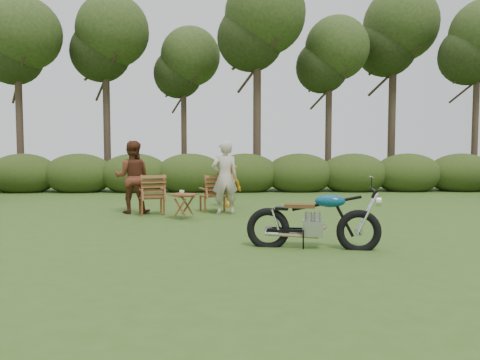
{
  "coord_description": "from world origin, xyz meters",
  "views": [
    {
      "loc": [
        -0.65,
        -8.0,
        1.61
      ],
      "look_at": [
        -0.37,
        2.09,
        0.9
      ],
      "focal_mm": 35.0,
      "sensor_mm": 36.0,
      "label": 1
    }
  ],
  "objects_px": {
    "lawn_chair_right": "(212,211)",
    "side_table": "(184,206)",
    "adult_a": "(225,214)",
    "motorcycle": "(313,248)",
    "child": "(229,207)",
    "lawn_chair_left": "(152,214)",
    "adult_b": "(133,213)",
    "cup": "(182,192)"
  },
  "relations": [
    {
      "from": "motorcycle",
      "to": "adult_b",
      "type": "relative_size",
      "value": 1.13
    },
    {
      "from": "lawn_chair_left",
      "to": "adult_b",
      "type": "bearing_deg",
      "value": -40.81
    },
    {
      "from": "adult_a",
      "to": "adult_b",
      "type": "relative_size",
      "value": 1.0
    },
    {
      "from": "cup",
      "to": "adult_a",
      "type": "distance_m",
      "value": 1.39
    },
    {
      "from": "motorcycle",
      "to": "side_table",
      "type": "relative_size",
      "value": 3.53
    },
    {
      "from": "lawn_chair_left",
      "to": "adult_a",
      "type": "relative_size",
      "value": 0.54
    },
    {
      "from": "adult_a",
      "to": "lawn_chair_right",
      "type": "bearing_deg",
      "value": -72.08
    },
    {
      "from": "lawn_chair_right",
      "to": "adult_a",
      "type": "bearing_deg",
      "value": 102.91
    },
    {
      "from": "lawn_chair_left",
      "to": "cup",
      "type": "distance_m",
      "value": 1.28
    },
    {
      "from": "lawn_chair_left",
      "to": "cup",
      "type": "relative_size",
      "value": 8.57
    },
    {
      "from": "child",
      "to": "adult_a",
      "type": "bearing_deg",
      "value": 52.57
    },
    {
      "from": "lawn_chair_left",
      "to": "child",
      "type": "distance_m",
      "value": 2.31
    },
    {
      "from": "cup",
      "to": "child",
      "type": "xyz_separation_m",
      "value": [
        1.06,
        2.17,
        -0.61
      ]
    },
    {
      "from": "side_table",
      "to": "adult_a",
      "type": "height_order",
      "value": "adult_a"
    },
    {
      "from": "motorcycle",
      "to": "lawn_chair_right",
      "type": "relative_size",
      "value": 2.17
    },
    {
      "from": "motorcycle",
      "to": "adult_b",
      "type": "bearing_deg",
      "value": 142.85
    },
    {
      "from": "adult_a",
      "to": "motorcycle",
      "type": "bearing_deg",
      "value": 96.6
    },
    {
      "from": "lawn_chair_right",
      "to": "child",
      "type": "bearing_deg",
      "value": -134.79
    },
    {
      "from": "lawn_chair_right",
      "to": "adult_b",
      "type": "xyz_separation_m",
      "value": [
        -1.94,
        -0.31,
        0.0
      ]
    },
    {
      "from": "cup",
      "to": "adult_a",
      "type": "bearing_deg",
      "value": 40.18
    },
    {
      "from": "adult_a",
      "to": "cup",
      "type": "bearing_deg",
      "value": 26.68
    },
    {
      "from": "lawn_chair_right",
      "to": "lawn_chair_left",
      "type": "height_order",
      "value": "lawn_chair_left"
    },
    {
      "from": "adult_b",
      "to": "lawn_chair_right",
      "type": "bearing_deg",
      "value": -174.25
    },
    {
      "from": "motorcycle",
      "to": "lawn_chair_left",
      "type": "bearing_deg",
      "value": 140.29
    },
    {
      "from": "lawn_chair_right",
      "to": "cup",
      "type": "distance_m",
      "value": 1.59
    },
    {
      "from": "lawn_chair_right",
      "to": "child",
      "type": "distance_m",
      "value": 0.95
    },
    {
      "from": "motorcycle",
      "to": "cup",
      "type": "distance_m",
      "value": 3.93
    },
    {
      "from": "cup",
      "to": "child",
      "type": "height_order",
      "value": "cup"
    },
    {
      "from": "side_table",
      "to": "child",
      "type": "distance_m",
      "value": 2.37
    },
    {
      "from": "motorcycle",
      "to": "lawn_chair_left",
      "type": "relative_size",
      "value": 2.09
    },
    {
      "from": "motorcycle",
      "to": "cup",
      "type": "relative_size",
      "value": 17.93
    },
    {
      "from": "lawn_chair_left",
      "to": "child",
      "type": "bearing_deg",
      "value": -160.3
    },
    {
      "from": "adult_a",
      "to": "side_table",
      "type": "bearing_deg",
      "value": 26.03
    },
    {
      "from": "adult_b",
      "to": "child",
      "type": "bearing_deg",
      "value": -157.11
    },
    {
      "from": "lawn_chair_right",
      "to": "side_table",
      "type": "bearing_deg",
      "value": 46.32
    },
    {
      "from": "lawn_chair_right",
      "to": "lawn_chair_left",
      "type": "bearing_deg",
      "value": 1.65
    },
    {
      "from": "adult_a",
      "to": "adult_b",
      "type": "height_order",
      "value": "adult_b"
    },
    {
      "from": "cup",
      "to": "adult_a",
      "type": "xyz_separation_m",
      "value": [
        0.95,
        0.81,
        -0.61
      ]
    },
    {
      "from": "side_table",
      "to": "lawn_chair_right",
      "type": "bearing_deg",
      "value": 64.83
    },
    {
      "from": "cup",
      "to": "lawn_chair_left",
      "type": "bearing_deg",
      "value": 135.08
    },
    {
      "from": "cup",
      "to": "motorcycle",
      "type": "bearing_deg",
      "value": -52.32
    },
    {
      "from": "cup",
      "to": "adult_b",
      "type": "xyz_separation_m",
      "value": [
        -1.3,
        1.02,
        -0.61
      ]
    }
  ]
}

